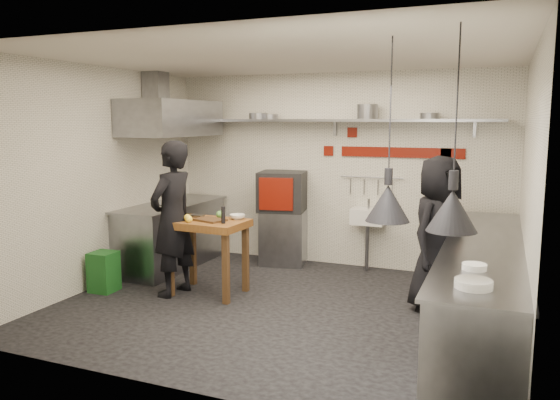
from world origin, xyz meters
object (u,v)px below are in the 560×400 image
at_px(chef_right, 438,234).
at_px(combi_oven, 282,191).
at_px(oven_stand, 284,237).
at_px(prep_table, 208,257).
at_px(chef_left, 172,219).
at_px(green_bin, 104,272).

bearing_deg(chef_right, combi_oven, 86.96).
distance_m(oven_stand, chef_right, 2.67).
bearing_deg(prep_table, combi_oven, 82.05).
xyz_separation_m(prep_table, chef_left, (-0.38, -0.18, 0.48)).
bearing_deg(combi_oven, green_bin, -137.85).
relative_size(oven_stand, prep_table, 0.87).
bearing_deg(oven_stand, combi_oven, -135.92).
relative_size(prep_table, chef_right, 0.53).
bearing_deg(chef_right, green_bin, 126.65).
relative_size(chef_left, chef_right, 1.08).
relative_size(green_bin, chef_right, 0.29).
relative_size(oven_stand, chef_left, 0.42).
height_order(combi_oven, chef_left, chef_left).
bearing_deg(chef_right, prep_table, 123.91).
bearing_deg(green_bin, combi_oven, 52.96).
bearing_deg(combi_oven, chef_left, -121.47).
height_order(green_bin, prep_table, prep_table).
bearing_deg(chef_right, chef_left, 125.92).
xyz_separation_m(green_bin, chef_left, (0.87, 0.24, 0.69)).
relative_size(combi_oven, green_bin, 1.32).
bearing_deg(chef_left, oven_stand, 165.71).
distance_m(combi_oven, green_bin, 2.74).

